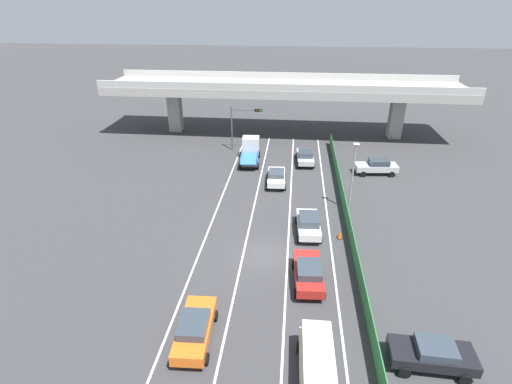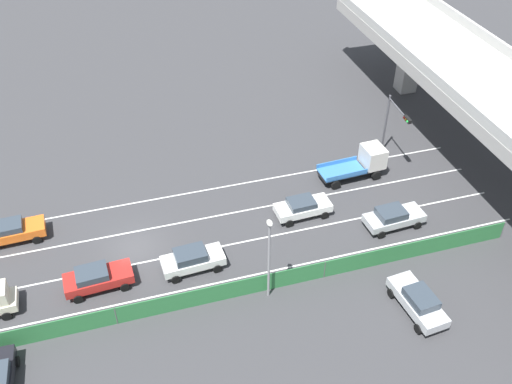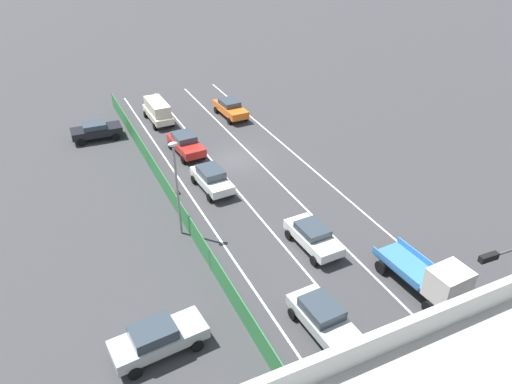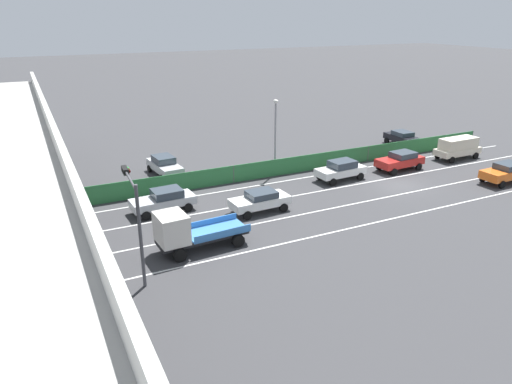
# 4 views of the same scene
# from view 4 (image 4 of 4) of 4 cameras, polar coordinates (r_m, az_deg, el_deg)

# --- Properties ---
(ground_plane) EXTENTS (300.00, 300.00, 0.00)m
(ground_plane) POSITION_cam_4_polar(r_m,az_deg,el_deg) (41.28, 16.88, 0.81)
(ground_plane) COLOR #38383A
(lane_line_left_edge) EXTENTS (0.14, 46.26, 0.01)m
(lane_line_left_edge) POSITION_cam_4_polar(r_m,az_deg,el_deg) (34.51, 16.22, -3.04)
(lane_line_left_edge) COLOR silver
(lane_line_left_edge) RESTS_ON ground
(lane_line_mid_left) EXTENTS (0.14, 46.26, 0.01)m
(lane_line_mid_left) POSITION_cam_4_polar(r_m,az_deg,el_deg) (36.86, 12.74, -1.16)
(lane_line_mid_left) COLOR silver
(lane_line_mid_left) RESTS_ON ground
(lane_line_mid_right) EXTENTS (0.14, 46.26, 0.01)m
(lane_line_mid_right) POSITION_cam_4_polar(r_m,az_deg,el_deg) (39.37, 9.69, 0.48)
(lane_line_mid_right) COLOR silver
(lane_line_mid_right) RESTS_ON ground
(lane_line_right_edge) EXTENTS (0.14, 46.26, 0.01)m
(lane_line_right_edge) POSITION_cam_4_polar(r_m,az_deg,el_deg) (42.01, 7.02, 1.92)
(lane_line_right_edge) COLOR silver
(lane_line_right_edge) RESTS_ON ground
(green_fence) EXTENTS (0.10, 42.36, 1.50)m
(green_fence) POSITION_cam_4_polar(r_m,az_deg,el_deg) (43.02, 5.94, 3.46)
(green_fence) COLOR #2D753D
(green_fence) RESTS_ON ground
(car_hatchback_white) EXTENTS (2.17, 4.40, 1.53)m
(car_hatchback_white) POSITION_cam_4_polar(r_m,az_deg,el_deg) (33.95, 0.50, -0.98)
(car_hatchback_white) COLOR silver
(car_hatchback_white) RESTS_ON ground
(car_sedan_white) EXTENTS (2.21, 4.44, 1.69)m
(car_sedan_white) POSITION_cam_4_polar(r_m,az_deg,el_deg) (41.12, 10.16, 2.70)
(car_sedan_white) COLOR white
(car_sedan_white) RESTS_ON ground
(car_van_cream) EXTENTS (2.03, 4.80, 2.08)m
(car_van_cream) POSITION_cam_4_polar(r_m,az_deg,el_deg) (50.43, 23.06, 5.00)
(car_van_cream) COLOR beige
(car_van_cream) RESTS_ON ground
(car_taxi_orange) EXTENTS (2.17, 4.71, 1.64)m
(car_taxi_orange) POSITION_cam_4_polar(r_m,az_deg,el_deg) (45.13, 27.82, 2.18)
(car_taxi_orange) COLOR orange
(car_taxi_orange) RESTS_ON ground
(car_sedan_red) EXTENTS (2.27, 4.62, 1.65)m
(car_sedan_red) POSITION_cam_4_polar(r_m,az_deg,el_deg) (45.03, 16.93, 3.68)
(car_sedan_red) COLOR red
(car_sedan_red) RESTS_ON ground
(car_sedan_silver) EXTENTS (2.27, 4.64, 1.63)m
(car_sedan_silver) POSITION_cam_4_polar(r_m,az_deg,el_deg) (34.62, -10.98, -0.88)
(car_sedan_silver) COLOR #B7BABC
(car_sedan_silver) RESTS_ON ground
(flatbed_truck_blue) EXTENTS (2.54, 5.65, 2.58)m
(flatbed_truck_blue) POSITION_cam_4_polar(r_m,az_deg,el_deg) (28.46, -8.40, -4.67)
(flatbed_truck_blue) COLOR black
(flatbed_truck_blue) RESTS_ON ground
(parked_sedan_dark) EXTENTS (4.43, 2.17, 1.57)m
(parked_sedan_dark) POSITION_cam_4_polar(r_m,az_deg,el_deg) (53.56, 17.20, 6.24)
(parked_sedan_dark) COLOR black
(parked_sedan_dark) RESTS_ON ground
(parked_wagon_silver) EXTENTS (4.76, 2.34, 1.71)m
(parked_wagon_silver) POSITION_cam_4_polar(r_m,az_deg,el_deg) (42.40, -10.92, 3.20)
(parked_wagon_silver) COLOR #B2B5B7
(parked_wagon_silver) RESTS_ON ground
(traffic_light) EXTENTS (4.01, 0.54, 5.65)m
(traffic_light) POSITION_cam_4_polar(r_m,az_deg,el_deg) (25.48, -14.44, -1.61)
(traffic_light) COLOR #47474C
(traffic_light) RESTS_ON ground
(street_lamp) EXTENTS (0.60, 0.36, 6.61)m
(street_lamp) POSITION_cam_4_polar(r_m,az_deg,el_deg) (41.14, 2.34, 7.53)
(street_lamp) COLOR gray
(street_lamp) RESTS_ON ground
(traffic_cone) EXTENTS (0.47, 0.47, 0.64)m
(traffic_cone) POSITION_cam_4_polar(r_m,az_deg,el_deg) (43.59, 8.67, 2.95)
(traffic_cone) COLOR orange
(traffic_cone) RESTS_ON ground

